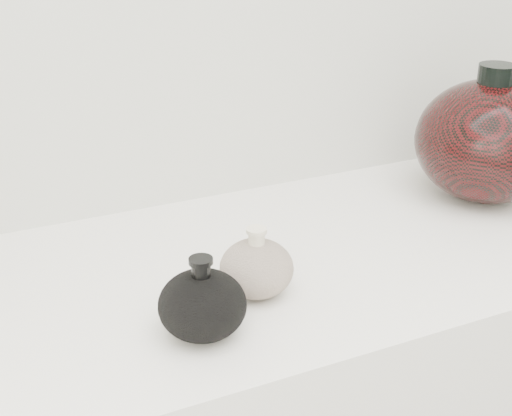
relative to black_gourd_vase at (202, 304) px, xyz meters
name	(u,v)px	position (x,y,z in m)	size (l,w,h in m)	color
black_gourd_vase	(202,304)	(0.00, 0.00, 0.00)	(0.13, 0.13, 0.10)	black
cream_gourd_vase	(257,268)	(0.10, 0.06, 0.00)	(0.10, 0.10, 0.10)	beige
right_round_pot	(488,140)	(0.58, 0.18, 0.06)	(0.25, 0.25, 0.23)	black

